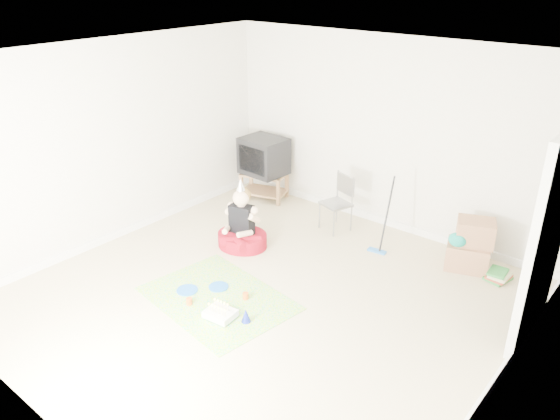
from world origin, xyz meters
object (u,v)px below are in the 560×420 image
Objects in this scene: tv_stand at (264,183)px; cardboard_boxes at (470,246)px; birthday_cake at (220,314)px; seated_woman at (242,232)px; crt_tv at (264,156)px; folding_chair at (336,204)px.

tv_stand is 3.32m from cardboard_boxes.
birthday_cake is at bearing -57.24° from tv_stand.
birthday_cake is (0.91, -1.31, -0.17)m from seated_woman.
crt_tv reaches higher than folding_chair.
crt_tv is at bearing 122.76° from birthday_cake.
crt_tv is 1.03× the size of cardboard_boxes.
tv_stand is at bearing 179.47° from cardboard_boxes.
tv_stand is at bearing 118.87° from crt_tv.
folding_chair reaches higher than tv_stand.
folding_chair is 1.37m from seated_woman.
cardboard_boxes is at bearing 28.40° from seated_woman.
tv_stand is 1.61m from seated_woman.
crt_tv reaches higher than seated_woman.
cardboard_boxes is at bearing -0.53° from tv_stand.
cardboard_boxes reaches higher than tv_stand.
tv_stand is 1.50m from folding_chair.
seated_woman is at bearing 124.79° from birthday_cake.
tv_stand is at bearing 122.76° from birthday_cake.
crt_tv reaches higher than tv_stand.
cardboard_boxes reaches higher than birthday_cake.
folding_chair is at bearing -5.25° from crt_tv.
seated_woman is (-0.66, -1.18, -0.18)m from folding_chair.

